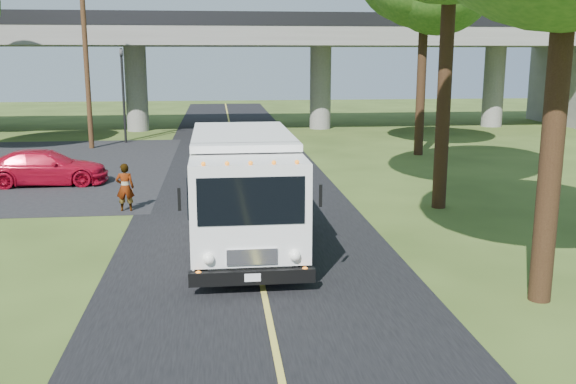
{
  "coord_description": "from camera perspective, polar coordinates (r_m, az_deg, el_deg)",
  "views": [
    {
      "loc": [
        -0.88,
        -10.56,
        4.84
      ],
      "look_at": [
        0.78,
        4.47,
        1.6
      ],
      "focal_mm": 40.0,
      "sensor_mm": 36.0,
      "label": 1
    }
  ],
  "objects": [
    {
      "name": "ground",
      "position": [
        11.65,
        -1.45,
        -12.46
      ],
      "size": [
        120.0,
        120.0,
        0.0
      ],
      "primitive_type": "plane",
      "color": "#314418",
      "rests_on": "ground"
    },
    {
      "name": "road",
      "position": [
        21.14,
        -3.77,
        -1.15
      ],
      "size": [
        7.0,
        90.0,
        0.02
      ],
      "primitive_type": "cube",
      "color": "black",
      "rests_on": "ground"
    },
    {
      "name": "lane_line",
      "position": [
        21.13,
        -3.77,
        -1.09
      ],
      "size": [
        0.12,
        90.0,
        0.01
      ],
      "primitive_type": "cube",
      "color": "gold",
      "rests_on": "road"
    },
    {
      "name": "overpass",
      "position": [
        42.57,
        -5.24,
        11.65
      ],
      "size": [
        54.0,
        10.0,
        7.3
      ],
      "color": "slate",
      "rests_on": "ground"
    },
    {
      "name": "traffic_signal",
      "position": [
        36.95,
        -14.46,
        9.17
      ],
      "size": [
        0.18,
        0.22,
        5.2
      ],
      "color": "black",
      "rests_on": "ground"
    },
    {
      "name": "utility_pole",
      "position": [
        35.19,
        -17.5,
        11.14
      ],
      "size": [
        1.6,
        0.26,
        9.0
      ],
      "color": "#472D19",
      "rests_on": "ground"
    },
    {
      "name": "step_van",
      "position": [
        16.15,
        -3.97,
        0.41
      ],
      "size": [
        2.59,
        6.92,
        2.9
      ],
      "rotation": [
        0.0,
        0.0,
        0.01
      ],
      "color": "white",
      "rests_on": "ground"
    },
    {
      "name": "red_sedan",
      "position": [
        26.0,
        -20.73,
        2.06
      ],
      "size": [
        4.63,
        2.01,
        1.33
      ],
      "primitive_type": "imported",
      "rotation": [
        0.0,
        0.0,
        1.6
      ],
      "color": "#B10A23",
      "rests_on": "ground"
    },
    {
      "name": "pedestrian",
      "position": [
        20.74,
        -14.28,
        0.39
      ],
      "size": [
        0.57,
        0.38,
        1.54
      ],
      "primitive_type": "imported",
      "rotation": [
        0.0,
        0.0,
        3.17
      ],
      "color": "gray",
      "rests_on": "ground"
    }
  ]
}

